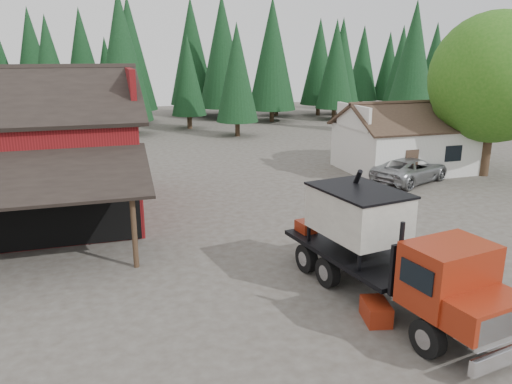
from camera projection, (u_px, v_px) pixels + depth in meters
name	position (u px, v px, depth m)	size (l,w,h in m)	color
ground	(298.00, 270.00, 18.24)	(120.00, 120.00, 0.00)	#453F36
red_barn	(2.00, 163.00, 23.42)	(12.80, 13.63, 7.18)	maroon
farmhouse	(405.00, 145.00, 33.48)	(8.60, 6.42, 4.65)	silver
deciduous_tree	(495.00, 82.00, 30.72)	(8.00, 8.00, 10.20)	#382619
conifer_backdrop	(159.00, 122.00, 56.81)	(76.00, 16.00, 16.00)	black
near_pine_b	(237.00, 73.00, 45.94)	(3.96, 3.96, 10.40)	#382619
near_pine_c	(413.00, 61.00, 46.62)	(4.84, 4.84, 12.40)	#382619
near_pine_d	(122.00, 56.00, 46.31)	(5.28, 5.28, 13.40)	#382619
feed_truck	(387.00, 248.00, 15.52)	(3.66, 8.89, 3.90)	black
silver_car	(411.00, 170.00, 30.54)	(2.56, 5.56, 1.54)	#9DA1A4
equip_box	(376.00, 311.00, 14.76)	(0.70, 1.10, 0.60)	maroon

